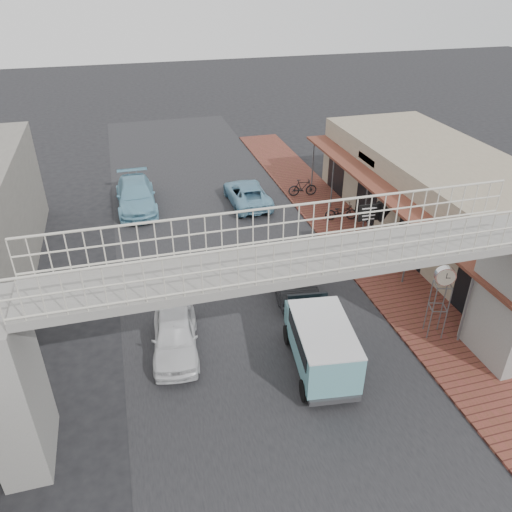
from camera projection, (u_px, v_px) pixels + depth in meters
ground at (255, 324)px, 19.25m from camera, size 120.00×120.00×0.00m
road_strip at (255, 324)px, 19.24m from camera, size 10.00×60.00×0.01m
sidewalk at (372, 261)px, 23.20m from camera, size 3.00×40.00×0.10m
shophouse_row at (452, 203)px, 24.05m from camera, size 7.20×18.00×4.00m
footbridge at (291, 320)px, 14.31m from camera, size 16.40×2.40×6.34m
white_hatchback at (175, 335)px, 17.64m from camera, size 2.02×4.07×1.33m
dark_sedan at (290, 273)px, 21.07m from camera, size 1.92×4.51×1.45m
angkot_curb at (247, 194)px, 28.49m from camera, size 2.11×4.52×1.25m
angkot_far at (136, 195)px, 27.97m from camera, size 2.10×5.15×1.50m
angkot_van at (321, 340)px, 16.52m from camera, size 2.28×4.18×1.96m
motorcycle_near at (341, 212)px, 26.58m from camera, size 1.81×0.91×0.91m
motorcycle_far at (303, 187)px, 29.32m from camera, size 1.74×0.69×1.02m
street_clock at (444, 279)px, 17.36m from camera, size 0.75×0.70×2.92m
arrow_sign at (383, 212)px, 22.56m from camera, size 1.59×1.01×2.72m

